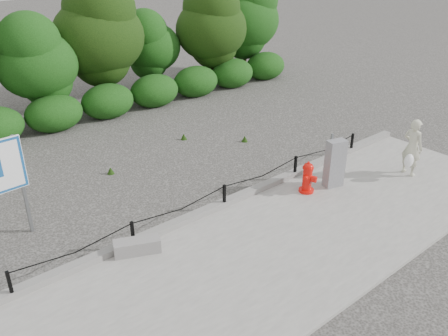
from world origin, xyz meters
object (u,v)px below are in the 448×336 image
at_px(concrete_block, 137,246).
at_px(pedestrian, 412,148).
at_px(utility_cabinet, 335,163).
at_px(fire_hydrant, 308,178).

bearing_deg(concrete_block, pedestrian, -12.29).
bearing_deg(utility_cabinet, pedestrian, -7.27).
bearing_deg(fire_hydrant, pedestrian, -45.04).
height_order(concrete_block, utility_cabinet, utility_cabinet).
relative_size(fire_hydrant, pedestrian, 0.53).
height_order(pedestrian, concrete_block, pedestrian).
bearing_deg(fire_hydrant, utility_cabinet, -39.76).
xyz_separation_m(pedestrian, utility_cabinet, (-2.12, 0.90, -0.14)).
xyz_separation_m(fire_hydrant, utility_cabinet, (0.76, -0.22, 0.24)).
distance_m(fire_hydrant, pedestrian, 3.12).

